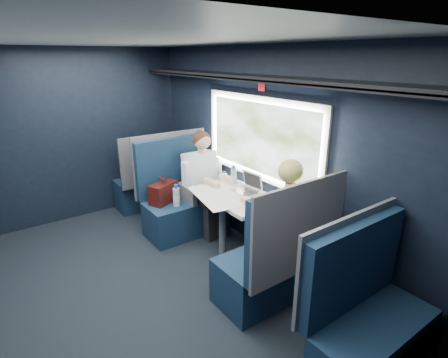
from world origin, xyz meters
TOP-DOWN VIEW (x-y plane):
  - ground at (0.00, 0.00)m, footprint 2.80×4.20m
  - room_shell at (0.02, 0.00)m, footprint 3.00×4.40m
  - table at (1.03, 0.00)m, footprint 0.62×1.00m
  - seat_bay_near at (0.84, 0.87)m, footprint 1.04×0.62m
  - seat_bay_far at (0.85, -0.87)m, footprint 1.04×0.62m
  - seat_row_front at (0.85, 1.80)m, footprint 1.04×0.51m
  - seat_row_back at (0.85, -1.80)m, footprint 1.04×0.51m
  - man at (1.10, 0.70)m, footprint 0.53×0.56m
  - woman at (1.10, -0.71)m, footprint 0.53×0.56m
  - papers at (0.90, 0.05)m, footprint 0.64×0.82m
  - laptop at (1.23, -0.01)m, footprint 0.24×0.30m
  - bottle_small at (1.22, 0.25)m, footprint 0.07×0.07m
  - cup at (1.21, 0.43)m, footprint 0.07×0.07m

SIDE VIEW (x-z plane):
  - ground at x=0.00m, z-range -0.01..0.00m
  - seat_row_front at x=0.85m, z-range -0.17..0.99m
  - seat_row_back at x=0.85m, z-range -0.17..0.99m
  - seat_bay_far at x=0.85m, z-range -0.22..1.04m
  - seat_bay_near at x=0.84m, z-range -0.21..1.05m
  - table at x=1.03m, z-range 0.29..1.03m
  - man at x=1.10m, z-range 0.06..1.38m
  - woman at x=1.10m, z-range 0.07..1.39m
  - papers at x=0.90m, z-range 0.74..0.75m
  - cup at x=1.21m, z-range 0.74..0.83m
  - laptop at x=1.23m, z-range 0.69..0.91m
  - bottle_small at x=1.22m, z-range 0.73..0.96m
  - room_shell at x=0.02m, z-range 0.28..2.68m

